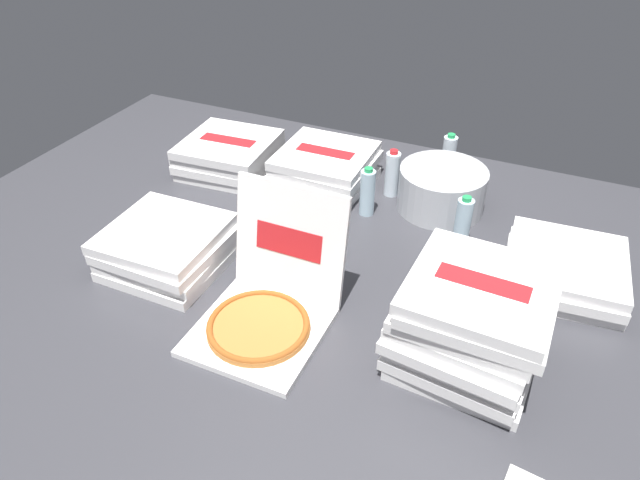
{
  "coord_description": "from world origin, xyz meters",
  "views": [
    {
      "loc": [
        0.64,
        -1.36,
        1.3
      ],
      "look_at": [
        -0.02,
        0.1,
        0.14
      ],
      "focal_mm": 32.61,
      "sensor_mm": 36.0,
      "label": 1
    }
  ],
  "objects_px": {
    "pizza_stack_right_near": "(564,270)",
    "ice_bucket": "(442,189)",
    "pizza_stack_right_mid": "(168,247)",
    "water_bottle_3": "(367,192)",
    "water_bottle_1": "(448,157)",
    "water_bottle_2": "(463,222)",
    "pizza_stack_left_mid": "(324,168)",
    "water_bottle_0": "(392,174)",
    "pizza_stack_left_far": "(229,155)",
    "pizza_stack_left_near": "(472,323)",
    "open_pizza_box": "(267,304)"
  },
  "relations": [
    {
      "from": "water_bottle_2",
      "to": "water_bottle_0",
      "type": "bearing_deg",
      "value": 145.97
    },
    {
      "from": "pizza_stack_left_far",
      "to": "water_bottle_1",
      "type": "bearing_deg",
      "value": 20.39
    },
    {
      "from": "open_pizza_box",
      "to": "water_bottle_3",
      "type": "bearing_deg",
      "value": 85.06
    },
    {
      "from": "pizza_stack_right_mid",
      "to": "water_bottle_0",
      "type": "relative_size",
      "value": 1.95
    },
    {
      "from": "pizza_stack_right_mid",
      "to": "water_bottle_1",
      "type": "height_order",
      "value": "water_bottle_1"
    },
    {
      "from": "water_bottle_1",
      "to": "water_bottle_2",
      "type": "xyz_separation_m",
      "value": [
        0.18,
        -0.48,
        0.0
      ]
    },
    {
      "from": "pizza_stack_right_near",
      "to": "pizza_stack_left_far",
      "type": "bearing_deg",
      "value": 171.34
    },
    {
      "from": "open_pizza_box",
      "to": "water_bottle_2",
      "type": "xyz_separation_m",
      "value": [
        0.46,
        0.67,
        0.03
      ]
    },
    {
      "from": "pizza_stack_left_mid",
      "to": "ice_bucket",
      "type": "bearing_deg",
      "value": 1.22
    },
    {
      "from": "pizza_stack_left_far",
      "to": "pizza_stack_left_near",
      "type": "bearing_deg",
      "value": -29.87
    },
    {
      "from": "pizza_stack_right_mid",
      "to": "ice_bucket",
      "type": "height_order",
      "value": "ice_bucket"
    },
    {
      "from": "open_pizza_box",
      "to": "water_bottle_1",
      "type": "distance_m",
      "value": 1.18
    },
    {
      "from": "pizza_stack_left_far",
      "to": "water_bottle_3",
      "type": "height_order",
      "value": "water_bottle_3"
    },
    {
      "from": "pizza_stack_right_near",
      "to": "pizza_stack_left_mid",
      "type": "bearing_deg",
      "value": 164.31
    },
    {
      "from": "water_bottle_3",
      "to": "water_bottle_1",
      "type": "bearing_deg",
      "value": 62.77
    },
    {
      "from": "pizza_stack_right_mid",
      "to": "water_bottle_1",
      "type": "xyz_separation_m",
      "value": [
        0.75,
        1.03,
        0.02
      ]
    },
    {
      "from": "pizza_stack_right_mid",
      "to": "water_bottle_3",
      "type": "bearing_deg",
      "value": 48.97
    },
    {
      "from": "water_bottle_0",
      "to": "water_bottle_2",
      "type": "relative_size",
      "value": 1.0
    },
    {
      "from": "pizza_stack_right_mid",
      "to": "ice_bucket",
      "type": "bearing_deg",
      "value": 44.31
    },
    {
      "from": "pizza_stack_right_near",
      "to": "ice_bucket",
      "type": "xyz_separation_m",
      "value": [
        -0.51,
        0.3,
        0.03
      ]
    },
    {
      "from": "pizza_stack_right_mid",
      "to": "pizza_stack_left_near",
      "type": "bearing_deg",
      "value": -1.11
    },
    {
      "from": "pizza_stack_left_near",
      "to": "water_bottle_3",
      "type": "xyz_separation_m",
      "value": [
        -0.54,
        0.62,
        -0.05
      ]
    },
    {
      "from": "water_bottle_2",
      "to": "pizza_stack_left_near",
      "type": "bearing_deg",
      "value": -75.28
    },
    {
      "from": "open_pizza_box",
      "to": "water_bottle_0",
      "type": "bearing_deg",
      "value": 83.39
    },
    {
      "from": "open_pizza_box",
      "to": "water_bottle_2",
      "type": "height_order",
      "value": "open_pizza_box"
    },
    {
      "from": "pizza_stack_left_far",
      "to": "water_bottle_2",
      "type": "bearing_deg",
      "value": -7.45
    },
    {
      "from": "ice_bucket",
      "to": "water_bottle_3",
      "type": "distance_m",
      "value": 0.31
    },
    {
      "from": "water_bottle_1",
      "to": "ice_bucket",
      "type": "bearing_deg",
      "value": -81.33
    },
    {
      "from": "water_bottle_1",
      "to": "water_bottle_3",
      "type": "xyz_separation_m",
      "value": [
        -0.22,
        -0.43,
        0.0
      ]
    },
    {
      "from": "water_bottle_3",
      "to": "open_pizza_box",
      "type": "bearing_deg",
      "value": -94.94
    },
    {
      "from": "pizza_stack_left_mid",
      "to": "water_bottle_3",
      "type": "bearing_deg",
      "value": -30.75
    },
    {
      "from": "open_pizza_box",
      "to": "water_bottle_0",
      "type": "xyz_separation_m",
      "value": [
        0.1,
        0.9,
        0.03
      ]
    },
    {
      "from": "pizza_stack_left_mid",
      "to": "open_pizza_box",
      "type": "bearing_deg",
      "value": -77.5
    },
    {
      "from": "water_bottle_0",
      "to": "water_bottle_3",
      "type": "distance_m",
      "value": 0.19
    },
    {
      "from": "water_bottle_0",
      "to": "water_bottle_1",
      "type": "height_order",
      "value": "same"
    },
    {
      "from": "pizza_stack_left_near",
      "to": "pizza_stack_left_mid",
      "type": "distance_m",
      "value": 1.12
    },
    {
      "from": "pizza_stack_right_near",
      "to": "pizza_stack_left_far",
      "type": "height_order",
      "value": "pizza_stack_left_far"
    },
    {
      "from": "pizza_stack_right_near",
      "to": "water_bottle_0",
      "type": "relative_size",
      "value": 2.05
    },
    {
      "from": "pizza_stack_left_far",
      "to": "water_bottle_2",
      "type": "relative_size",
      "value": 2.01
    },
    {
      "from": "pizza_stack_right_mid",
      "to": "water_bottle_2",
      "type": "xyz_separation_m",
      "value": [
        0.92,
        0.55,
        0.02
      ]
    },
    {
      "from": "pizza_stack_right_mid",
      "to": "water_bottle_1",
      "type": "relative_size",
      "value": 1.95
    },
    {
      "from": "ice_bucket",
      "to": "water_bottle_0",
      "type": "distance_m",
      "value": 0.22
    },
    {
      "from": "water_bottle_0",
      "to": "water_bottle_3",
      "type": "relative_size",
      "value": 1.0
    },
    {
      "from": "ice_bucket",
      "to": "water_bottle_3",
      "type": "height_order",
      "value": "water_bottle_3"
    },
    {
      "from": "pizza_stack_right_near",
      "to": "pizza_stack_right_mid",
      "type": "relative_size",
      "value": 1.05
    },
    {
      "from": "pizza_stack_right_near",
      "to": "water_bottle_2",
      "type": "height_order",
      "value": "water_bottle_2"
    },
    {
      "from": "open_pizza_box",
      "to": "pizza_stack_left_mid",
      "type": "xyz_separation_m",
      "value": [
        -0.19,
        0.87,
        0.0
      ]
    },
    {
      "from": "pizza_stack_left_near",
      "to": "water_bottle_1",
      "type": "distance_m",
      "value": 1.1
    },
    {
      "from": "pizza_stack_left_far",
      "to": "water_bottle_1",
      "type": "distance_m",
      "value": 0.98
    },
    {
      "from": "pizza_stack_left_near",
      "to": "pizza_stack_left_far",
      "type": "distance_m",
      "value": 1.43
    }
  ]
}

